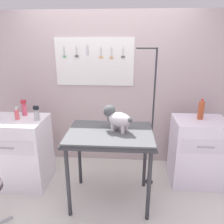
{
  "coord_description": "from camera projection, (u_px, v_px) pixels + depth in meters",
  "views": [
    {
      "loc": [
        0.3,
        -2.0,
        1.92
      ],
      "look_at": [
        0.13,
        0.31,
        1.15
      ],
      "focal_mm": 35.35,
      "sensor_mm": 36.0,
      "label": 1
    }
  ],
  "objects": [
    {
      "name": "cabinet_right",
      "position": [
        197.0,
        151.0,
        3.01
      ],
      "size": [
        0.68,
        0.54,
        0.91
      ],
      "color": "white",
      "rests_on": "ground"
    },
    {
      "name": "pump_bottle_white",
      "position": [
        37.0,
        114.0,
        2.76
      ],
      "size": [
        0.07,
        0.07,
        0.19
      ],
      "color": "#B1ADB2",
      "rests_on": "counter_left"
    },
    {
      "name": "rear_wall_panel",
      "position": [
        107.0,
        91.0,
        3.36
      ],
      "size": [
        4.0,
        0.09,
        2.3
      ],
      "color": "#C1ACAD",
      "rests_on": "ground"
    },
    {
      "name": "counter_left",
      "position": [
        18.0,
        152.0,
        2.97
      ],
      "size": [
        0.8,
        0.58,
        0.94
      ],
      "color": "white",
      "rests_on": "ground"
    },
    {
      "name": "spray_bottle_short",
      "position": [
        17.0,
        114.0,
        2.8
      ],
      "size": [
        0.06,
        0.06,
        0.17
      ],
      "color": "#E05963",
      "rests_on": "counter_left"
    },
    {
      "name": "shampoo_bottle",
      "position": [
        24.0,
        109.0,
        2.94
      ],
      "size": [
        0.07,
        0.07,
        0.21
      ],
      "color": "#DD546F",
      "rests_on": "counter_left"
    },
    {
      "name": "grooming_table",
      "position": [
        110.0,
        139.0,
        2.52
      ],
      "size": [
        0.99,
        0.71,
        0.92
      ],
      "color": "#2D2D33",
      "rests_on": "ground"
    },
    {
      "name": "soda_bottle",
      "position": [
        201.0,
        110.0,
        2.86
      ],
      "size": [
        0.08,
        0.08,
        0.27
      ],
      "color": "#B44C2A",
      "rests_on": "cabinet_right"
    },
    {
      "name": "grooming_arm",
      "position": [
        152.0,
        126.0,
        2.83
      ],
      "size": [
        0.3,
        0.11,
        1.82
      ],
      "color": "#2D2D33",
      "rests_on": "ground"
    },
    {
      "name": "dog",
      "position": [
        116.0,
        118.0,
        2.49
      ],
      "size": [
        0.38,
        0.29,
        0.28
      ],
      "color": "silver",
      "rests_on": "grooming_table"
    },
    {
      "name": "ground",
      "position": [
        98.0,
        216.0,
        2.53
      ],
      "size": [
        4.4,
        4.0,
        0.04
      ],
      "primitive_type": "cube",
      "color": "silver"
    }
  ]
}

